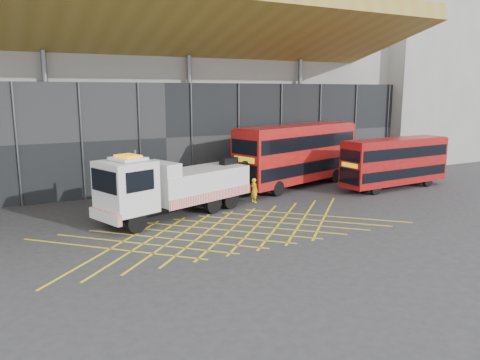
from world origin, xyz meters
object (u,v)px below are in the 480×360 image
bus_towed (298,153)px  worker (254,190)px  recovery_truck (173,186)px  bus_second (395,161)px

bus_towed → worker: size_ratio=7.31×
bus_towed → worker: bus_towed is taller
bus_towed → worker: bearing=-168.0°
recovery_truck → bus_second: recovery_truck is taller
bus_towed → bus_second: 7.47m
recovery_truck → worker: bearing=-10.4°
bus_second → bus_towed: bearing=143.5°
recovery_truck → bus_towed: bearing=0.0°
bus_towed → bus_second: bus_towed is taller
recovery_truck → bus_towed: size_ratio=0.96×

